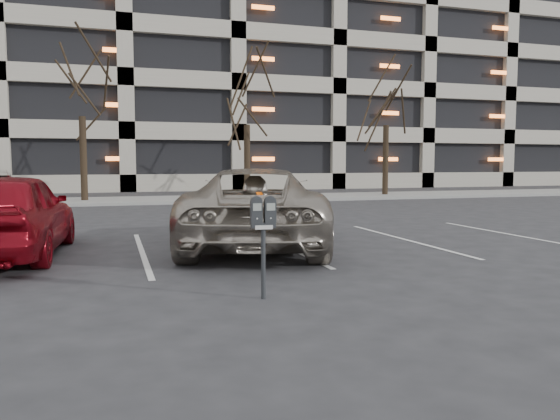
% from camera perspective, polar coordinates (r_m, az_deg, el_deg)
% --- Properties ---
extents(ground, '(140.00, 140.00, 0.00)m').
position_cam_1_polar(ground, '(8.56, -3.92, -6.40)').
color(ground, '#28282B').
rests_on(ground, ground).
extents(sidewalk, '(80.00, 4.00, 0.12)m').
position_cam_1_polar(sidewalk, '(24.30, -12.64, 1.03)').
color(sidewalk, gray).
rests_on(sidewalk, ground).
extents(stall_lines, '(16.90, 5.20, 0.00)m').
position_cam_1_polar(stall_lines, '(10.61, -14.21, -4.29)').
color(stall_lines, silver).
rests_on(stall_lines, ground).
extents(parking_garage, '(52.00, 20.00, 19.00)m').
position_cam_1_polar(parking_garage, '(44.90, 1.15, 14.71)').
color(parking_garage, black).
rests_on(parking_garage, ground).
extents(tree_b, '(3.50, 3.50, 7.96)m').
position_cam_1_polar(tree_b, '(24.53, -20.13, 14.24)').
color(tree_b, black).
rests_on(tree_b, ground).
extents(tree_c, '(3.31, 3.31, 7.52)m').
position_cam_1_polar(tree_c, '(25.16, -3.50, 13.54)').
color(tree_c, black).
rests_on(tree_c, ground).
extents(tree_d, '(3.42, 3.42, 7.77)m').
position_cam_1_polar(tree_d, '(27.68, 11.10, 13.05)').
color(tree_d, black).
rests_on(tree_d, ground).
extents(parking_meter, '(0.33, 0.15, 1.25)m').
position_cam_1_polar(parking_meter, '(6.70, -1.77, -1.27)').
color(parking_meter, black).
rests_on(parking_meter, ground).
extents(suv_silver, '(4.09, 6.16, 1.58)m').
position_cam_1_polar(suv_silver, '(10.98, -2.54, 0.27)').
color(suv_silver, '#A89D8F').
rests_on(suv_silver, ground).
extents(car_red, '(2.13, 4.68, 1.56)m').
position_cam_1_polar(car_red, '(10.78, -26.61, -0.38)').
color(car_red, maroon).
rests_on(car_red, ground).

